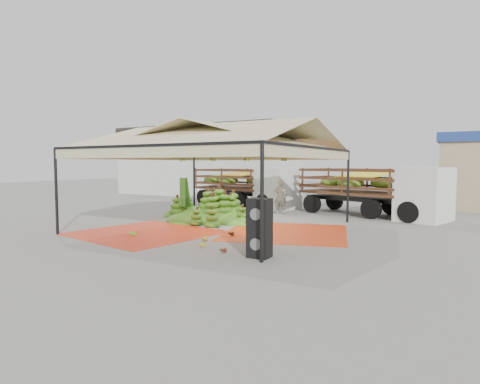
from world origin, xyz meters
The scene contains 17 objects.
ground centered at (0.00, 0.00, 0.00)m, with size 90.00×90.00×0.00m, color slate.
canopy_tent centered at (0.00, 0.00, 3.30)m, with size 8.10×8.10×4.00m.
building_white centered at (-10.00, 14.00, 2.71)m, with size 14.30×6.30×5.40m.
tarp_left centered at (-1.53, -2.26, 0.01)m, with size 4.56×4.34×0.01m, color #DC4514.
tarp_right centered at (2.77, 0.35, 0.01)m, with size 4.23×4.44×0.01m, color red.
banana_heap centered at (-1.37, 1.99, 0.63)m, with size 5.91×4.85×1.27m, color #3C7B19.
hand_yellow_a centered at (1.56, -3.18, 0.09)m, with size 0.38×0.31×0.17m, color gold.
hand_yellow_b centered at (1.08, -2.44, 0.11)m, with size 0.48×0.39×0.22m, color gold.
hand_red_a centered at (1.33, -1.21, 0.10)m, with size 0.46×0.37×0.21m, color #542C13.
hand_red_b centered at (2.49, -3.51, 0.09)m, with size 0.39×0.32×0.18m, color #5F2515.
hand_green centered at (-1.66, -2.79, 0.10)m, with size 0.43×0.35×0.19m, color #3C811A.
hanging_bunches centered at (0.50, 0.17, 2.62)m, with size 4.74×0.24×0.20m.
speaker_stack centered at (3.70, -3.54, 0.78)m, with size 0.59×0.52×1.56m.
banana_leaves centered at (-2.86, 1.46, 0.00)m, with size 0.96×1.36×3.70m, color #317A20, non-canonical shape.
vendor centered at (0.32, 5.32, 0.85)m, with size 0.62×0.41×1.71m, color gray.
truck_left centered at (-2.70, 7.52, 1.38)m, with size 6.85×3.59×2.24m.
truck_right centered at (4.65, 6.61, 1.43)m, with size 7.12×4.10×2.32m.
Camera 1 is at (8.46, -12.83, 2.46)m, focal length 30.00 mm.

